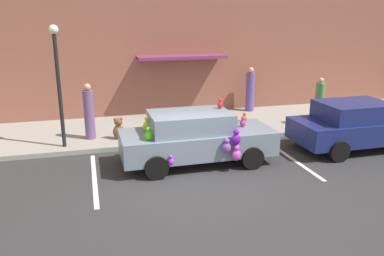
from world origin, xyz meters
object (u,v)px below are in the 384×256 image
(plush_covered_car, at_px, (196,137))
(street_lamp_post, at_px, (58,74))
(pedestrian_near_shopfront, at_px, (89,113))
(pedestrian_by_lamp, at_px, (319,103))
(parked_sedan_behind, at_px, (357,125))
(pedestrian_walking_past, at_px, (250,91))
(teddy_bear_on_sidewalk, at_px, (119,129))

(plush_covered_car, bearing_deg, street_lamp_post, 150.23)
(pedestrian_near_shopfront, bearing_deg, plush_covered_car, -43.66)
(plush_covered_car, distance_m, pedestrian_by_lamp, 5.90)
(parked_sedan_behind, distance_m, street_lamp_post, 9.52)
(pedestrian_near_shopfront, bearing_deg, pedestrian_by_lamp, -3.69)
(pedestrian_near_shopfront, bearing_deg, street_lamp_post, -142.31)
(pedestrian_walking_past, distance_m, pedestrian_by_lamp, 3.24)
(street_lamp_post, bearing_deg, plush_covered_car, -29.77)
(street_lamp_post, xyz_separation_m, pedestrian_walking_past, (7.63, 2.94, -1.43))
(plush_covered_car, relative_size, pedestrian_walking_past, 2.32)
(parked_sedan_behind, xyz_separation_m, pedestrian_by_lamp, (0.10, 2.32, 0.21))
(pedestrian_by_lamp, bearing_deg, plush_covered_car, -157.61)
(plush_covered_car, relative_size, street_lamp_post, 1.17)
(street_lamp_post, bearing_deg, pedestrian_near_shopfront, 37.69)
(street_lamp_post, bearing_deg, teddy_bear_on_sidewalk, 11.24)
(pedestrian_walking_past, bearing_deg, street_lamp_post, -158.94)
(pedestrian_near_shopfront, xyz_separation_m, pedestrian_walking_past, (6.80, 2.30, 0.01))
(street_lamp_post, distance_m, pedestrian_near_shopfront, 1.78)
(parked_sedan_behind, bearing_deg, pedestrian_by_lamp, 87.59)
(teddy_bear_on_sidewalk, relative_size, street_lamp_post, 0.20)
(pedestrian_walking_past, bearing_deg, pedestrian_near_shopfront, -161.34)
(plush_covered_car, xyz_separation_m, teddy_bear_on_sidewalk, (-2.00, 2.49, -0.30))
(pedestrian_near_shopfront, bearing_deg, pedestrian_walking_past, 18.66)
(plush_covered_car, bearing_deg, pedestrian_walking_past, 52.64)
(parked_sedan_behind, xyz_separation_m, teddy_bear_on_sidewalk, (-7.35, 2.56, -0.30))
(pedestrian_near_shopfront, height_order, pedestrian_walking_past, pedestrian_walking_past)
(pedestrian_by_lamp, bearing_deg, street_lamp_post, -179.37)
(teddy_bear_on_sidewalk, height_order, street_lamp_post, street_lamp_post)
(parked_sedan_behind, height_order, teddy_bear_on_sidewalk, parked_sedan_behind)
(pedestrian_walking_past, bearing_deg, parked_sedan_behind, -74.04)
(pedestrian_by_lamp, bearing_deg, teddy_bear_on_sidewalk, 178.11)
(street_lamp_post, height_order, pedestrian_by_lamp, street_lamp_post)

